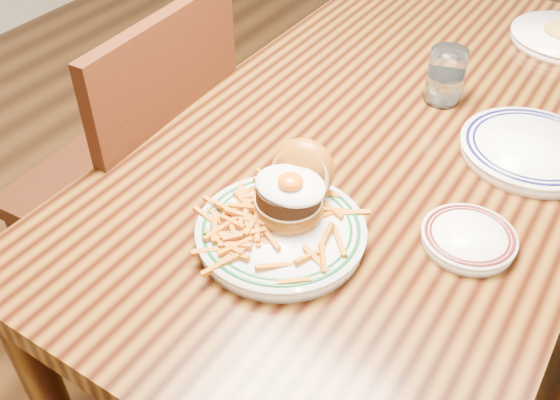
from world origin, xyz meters
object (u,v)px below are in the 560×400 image
Objects in this scene: table at (394,155)px; side_plate at (469,238)px; chair_left at (140,178)px; main_plate at (285,217)px.

side_plate reaches higher than table.
chair_left is 6.22× the size of side_plate.
main_plate is at bearing -21.25° from chair_left.
chair_left reaches higher than table.
chair_left is at bearing 178.12° from side_plate.
main_plate reaches higher than side_plate.
table is at bearing 75.84° from main_plate.
table is 0.44m from main_plate.
main_plate is at bearing -151.85° from side_plate.
side_plate is (0.80, -0.03, 0.24)m from chair_left.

